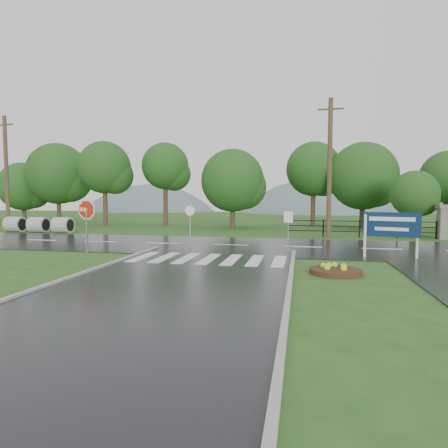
# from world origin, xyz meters

# --- Properties ---
(ground) EXTENTS (120.00, 120.00, 0.00)m
(ground) POSITION_xyz_m (0.00, 0.00, 0.00)
(ground) COLOR #28531B
(ground) RESTS_ON ground
(main_road) EXTENTS (90.00, 8.00, 0.04)m
(main_road) POSITION_xyz_m (0.00, 10.00, 0.00)
(main_road) COLOR black
(main_road) RESTS_ON ground
(walkway) EXTENTS (2.20, 11.00, 0.04)m
(walkway) POSITION_xyz_m (8.50, 4.00, 0.00)
(walkway) COLOR #252528
(walkway) RESTS_ON ground
(crosswalk) EXTENTS (6.50, 2.80, 0.02)m
(crosswalk) POSITION_xyz_m (0.00, 5.00, 0.06)
(crosswalk) COLOR silver
(crosswalk) RESTS_ON ground
(curb_right) EXTENTS (0.15, 24.00, 0.12)m
(curb_right) POSITION_xyz_m (3.55, -4.00, 0.00)
(curb_right) COLOR #A3A39B
(curb_right) RESTS_ON ground
(pillar_west) EXTENTS (1.00, 1.00, 2.24)m
(pillar_west) POSITION_xyz_m (13.00, 16.00, 1.18)
(pillar_west) COLOR gray
(pillar_west) RESTS_ON ground
(fence_west) EXTENTS (9.58, 0.08, 1.20)m
(fence_west) POSITION_xyz_m (7.75, 16.00, 0.72)
(fence_west) COLOR black
(fence_west) RESTS_ON ground
(hills) EXTENTS (102.00, 48.00, 48.00)m
(hills) POSITION_xyz_m (3.49, 65.00, -15.54)
(hills) COLOR slate
(hills) RESTS_ON ground
(treeline) EXTENTS (83.20, 5.20, 10.00)m
(treeline) POSITION_xyz_m (1.00, 24.00, 0.00)
(treeline) COLOR #1B4816
(treeline) RESTS_ON ground
(culvert_pipes) EXTENTS (5.50, 1.20, 1.20)m
(culvert_pipes) POSITION_xyz_m (-16.11, 15.00, 0.60)
(culvert_pipes) COLOR #9E9B93
(culvert_pipes) RESTS_ON ground
(stop_sign) EXTENTS (1.22, 0.21, 2.78)m
(stop_sign) POSITION_xyz_m (-5.50, 4.57, 1.93)
(stop_sign) COLOR #939399
(stop_sign) RESTS_ON ground
(estate_billboard) EXTENTS (2.27, 0.76, 2.05)m
(estate_billboard) POSITION_xyz_m (7.73, 6.94, 1.41)
(estate_billboard) COLOR silver
(estate_billboard) RESTS_ON ground
(flower_bed) EXTENTS (1.81, 1.81, 0.36)m
(flower_bed) POSITION_xyz_m (5.07, 3.08, 0.13)
(flower_bed) COLOR #332111
(flower_bed) RESTS_ON ground
(reg_sign_small) EXTENTS (0.44, 0.10, 2.02)m
(reg_sign_small) POSITION_xyz_m (3.25, 8.07, 1.44)
(reg_sign_small) COLOR #939399
(reg_sign_small) RESTS_ON ground
(reg_sign_round) EXTENTS (0.53, 0.09, 2.26)m
(reg_sign_round) POSITION_xyz_m (-1.94, 8.67, 1.43)
(reg_sign_round) COLOR #939399
(reg_sign_round) RESTS_ON ground
(utility_pole_west) EXTENTS (1.63, 0.31, 9.16)m
(utility_pole_west) POSITION_xyz_m (-19.26, 15.50, 4.66)
(utility_pole_west) COLOR #473523
(utility_pole_west) RESTS_ON ground
(utility_pole_east) EXTENTS (1.64, 0.31, 9.23)m
(utility_pole_east) POSITION_xyz_m (5.69, 15.50, 4.69)
(utility_pole_east) COLOR #473523
(utility_pole_east) RESTS_ON ground
(entrance_tree_left) EXTENTS (3.20, 3.20, 4.56)m
(entrance_tree_left) POSITION_xyz_m (11.52, 17.50, 2.94)
(entrance_tree_left) COLOR #3D2B1C
(entrance_tree_left) RESTS_ON ground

